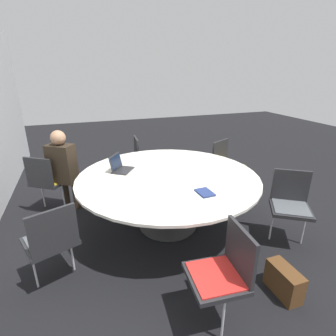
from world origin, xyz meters
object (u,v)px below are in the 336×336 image
(chair_3, at_px, (291,201))
(person_0, at_px, (63,165))
(chair_5, at_px, (144,156))
(spiral_notebook, at_px, (205,193))
(handbag, at_px, (284,281))
(chair_1, at_px, (51,238))
(chair_0, at_px, (47,178))
(chair_4, at_px, (226,162))
(laptop, at_px, (120,167))
(chair_2, at_px, (224,269))

(chair_3, distance_m, person_0, 3.03)
(chair_5, height_order, spiral_notebook, chair_5)
(spiral_notebook, xyz_separation_m, handbag, (-0.83, -0.43, -0.60))
(handbag, bearing_deg, chair_1, 67.03)
(chair_3, bearing_deg, handbag, 80.30)
(chair_0, distance_m, handbag, 3.23)
(chair_5, relative_size, person_0, 0.71)
(chair_4, relative_size, person_0, 0.71)
(chair_0, xyz_separation_m, spiral_notebook, (-1.56, -1.71, 0.22))
(chair_1, distance_m, laptop, 1.29)
(chair_2, height_order, spiral_notebook, chair_2)
(laptop, bearing_deg, chair_2, -130.97)
(chair_2, bearing_deg, chair_1, 60.63)
(spiral_notebook, distance_m, handbag, 1.11)
(chair_2, height_order, handbag, chair_2)
(person_0, height_order, handbag, person_0)
(chair_3, height_order, handbag, chair_3)
(chair_2, bearing_deg, spiral_notebook, -12.05)
(chair_1, bearing_deg, laptop, 28.71)
(chair_0, distance_m, chair_5, 1.65)
(chair_1, xyz_separation_m, person_0, (1.48, -0.09, 0.19))
(chair_1, height_order, chair_4, same)
(chair_2, bearing_deg, chair_4, -26.62)
(chair_3, bearing_deg, chair_2, 61.85)
(chair_2, height_order, chair_4, same)
(chair_4, relative_size, laptop, 2.35)
(spiral_notebook, bearing_deg, chair_2, 163.15)
(person_0, bearing_deg, spiral_notebook, -11.10)
(person_0, height_order, laptop, person_0)
(chair_4, height_order, handbag, chair_4)
(chair_0, relative_size, chair_2, 1.00)
(laptop, bearing_deg, handbag, -112.66)
(chair_3, height_order, chair_5, same)
(chair_4, relative_size, chair_5, 1.00)
(chair_4, distance_m, spiral_notebook, 1.74)
(chair_0, bearing_deg, chair_3, 2.87)
(chair_5, height_order, person_0, person_0)
(laptop, bearing_deg, chair_1, 174.31)
(person_0, height_order, spiral_notebook, person_0)
(chair_4, height_order, person_0, person_0)
(laptop, bearing_deg, chair_5, 6.05)
(chair_5, bearing_deg, handbag, 16.02)
(chair_5, xyz_separation_m, laptop, (-1.11, 0.60, 0.26))
(handbag, bearing_deg, chair_5, 11.17)
(chair_1, relative_size, chair_4, 1.00)
(chair_1, distance_m, chair_4, 2.96)
(chair_0, relative_size, spiral_notebook, 3.97)
(spiral_notebook, bearing_deg, chair_0, 47.69)
(chair_1, bearing_deg, spiral_notebook, -21.70)
(chair_2, distance_m, chair_3, 1.52)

